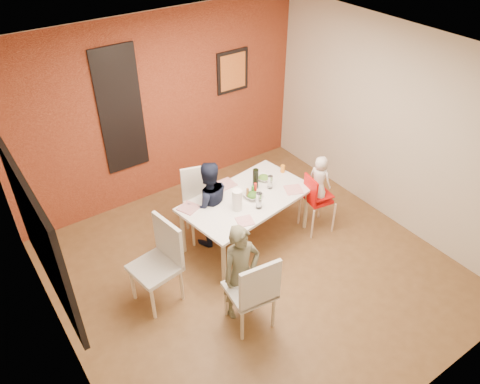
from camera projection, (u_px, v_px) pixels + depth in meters
ground at (254, 271)px, 5.90m from camera, size 4.50×4.50×0.00m
ceiling at (259, 63)px, 4.32m from camera, size 4.50×4.50×0.02m
wall_back at (161, 109)px, 6.61m from camera, size 4.50×0.02×2.70m
wall_front at (429, 318)px, 3.61m from camera, size 4.50×0.02×2.70m
wall_left at (48, 267)px, 4.06m from camera, size 0.02×4.50×2.70m
wall_right at (393, 127)px, 6.16m from camera, size 0.02×4.50×2.70m
brick_accent_wall at (162, 110)px, 6.59m from camera, size 4.50×0.02×2.70m
picture_window_frame at (39, 236)px, 4.09m from camera, size 0.05×1.70×1.30m
picture_window_pane at (41, 235)px, 4.10m from camera, size 0.02×1.55×1.15m
glassblock_strip at (121, 111)px, 6.22m from camera, size 0.55×0.03×1.70m
glassblock_surround at (121, 111)px, 6.21m from camera, size 0.60×0.03×1.76m
art_print_frame at (232, 71)px, 6.97m from camera, size 0.54×0.03×0.64m
art_print_canvas at (233, 72)px, 6.96m from camera, size 0.44×0.01×0.54m
dining_table at (247, 201)px, 6.03m from camera, size 1.80×1.18×0.70m
chair_near at (254, 290)px, 4.88m from camera, size 0.52×0.52×1.01m
chair_far at (201, 199)px, 6.23m from camera, size 0.56×0.56×0.97m
chair_left at (161, 258)px, 5.24m from camera, size 0.56×0.56×1.05m
high_chair at (316, 198)px, 6.27m from camera, size 0.42×0.42×0.88m
child_near at (241, 273)px, 5.03m from camera, size 0.47×0.33×1.22m
child_far at (209, 204)px, 6.01m from camera, size 0.68×0.58×1.22m
toddler at (320, 179)px, 6.10m from camera, size 0.28×0.35×0.64m
plate_near_left at (245, 221)px, 5.60m from camera, size 0.24×0.24×0.01m
plate_far_mid at (226, 184)px, 6.23m from camera, size 0.23×0.23×0.01m
plate_near_right at (294, 190)px, 6.12m from camera, size 0.28×0.28×0.01m
plate_far_left at (189, 208)px, 5.80m from camera, size 0.30×0.30×0.01m
salad_bowl_a at (253, 195)px, 5.98m from camera, size 0.27×0.27×0.06m
salad_bowl_b at (264, 178)px, 6.31m from camera, size 0.25×0.25×0.05m
wine_bottle at (256, 179)px, 6.08m from camera, size 0.08×0.08×0.29m
wine_glass_a at (259, 201)px, 5.75m from camera, size 0.08×0.08×0.22m
wine_glass_b at (270, 182)px, 6.11m from camera, size 0.07×0.07×0.19m
paper_towel_roll at (237, 200)px, 5.71m from camera, size 0.12×0.12×0.28m
condiment_red at (255, 188)px, 6.03m from camera, size 0.04×0.04×0.15m
condiment_green at (253, 190)px, 6.00m from camera, size 0.03×0.03×0.13m
condiment_brown at (248, 193)px, 5.96m from camera, size 0.03×0.03×0.13m
sippy_cup at (283, 169)px, 6.45m from camera, size 0.06×0.06×0.11m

